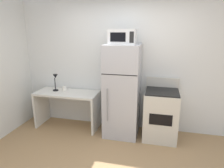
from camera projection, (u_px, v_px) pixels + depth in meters
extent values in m
cube|color=silver|center=(126.00, 65.00, 3.99)|extent=(5.00, 0.10, 2.60)
cube|color=silver|center=(67.00, 93.00, 4.08)|extent=(1.27, 0.55, 0.04)
cube|color=silver|center=(42.00, 108.00, 4.31)|extent=(0.04, 0.55, 0.71)
cube|color=silver|center=(96.00, 113.00, 4.04)|extent=(0.04, 0.55, 0.71)
cylinder|color=black|center=(56.00, 90.00, 4.17)|extent=(0.11, 0.11, 0.02)
cylinder|color=black|center=(55.00, 84.00, 4.14)|extent=(0.02, 0.02, 0.26)
cone|color=black|center=(55.00, 76.00, 4.07)|extent=(0.10, 0.10, 0.08)
cylinder|color=white|center=(64.00, 88.00, 4.16)|extent=(0.08, 0.08, 0.09)
cube|color=#B7B7BC|center=(122.00, 91.00, 3.75)|extent=(0.63, 0.62, 1.73)
cube|color=black|center=(119.00, 75.00, 3.36)|extent=(0.62, 0.00, 0.01)
cylinder|color=gray|center=(107.00, 105.00, 3.54)|extent=(0.02, 0.02, 0.61)
cube|color=silver|center=(123.00, 37.00, 3.47)|extent=(0.46, 0.34, 0.26)
cube|color=black|center=(118.00, 37.00, 3.32)|extent=(0.26, 0.01, 0.15)
cube|color=black|center=(132.00, 37.00, 3.26)|extent=(0.07, 0.01, 0.18)
cube|color=beige|center=(161.00, 115.00, 3.70)|extent=(0.60, 0.60, 0.90)
cube|color=black|center=(162.00, 91.00, 3.58)|extent=(0.58, 0.58, 0.02)
cube|color=beige|center=(163.00, 82.00, 3.82)|extent=(0.60, 0.04, 0.18)
cube|color=black|center=(161.00, 120.00, 3.41)|extent=(0.39, 0.01, 0.20)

